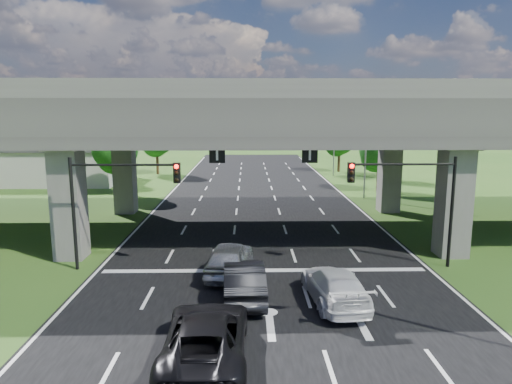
{
  "coord_description": "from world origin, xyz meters",
  "views": [
    {
      "loc": [
        -0.89,
        -19.5,
        8.29
      ],
      "look_at": [
        -0.37,
        7.1,
        3.61
      ],
      "focal_mm": 32.0,
      "sensor_mm": 36.0,
      "label": 1
    }
  ],
  "objects_px": {
    "car_dark": "(244,280)",
    "car_white": "(335,286)",
    "car_trailing": "(206,337)",
    "streetlight_far": "(362,138)",
    "signal_left": "(114,192)",
    "streetlight_beyond": "(331,131)",
    "car_silver": "(230,258)",
    "signal_right": "(413,191)"
  },
  "relations": [
    {
      "from": "signal_right",
      "to": "car_silver",
      "type": "xyz_separation_m",
      "value": [
        -9.62,
        -0.94,
        -3.3
      ]
    },
    {
      "from": "signal_left",
      "to": "car_white",
      "type": "bearing_deg",
      "value": -23.06
    },
    {
      "from": "car_trailing",
      "to": "streetlight_beyond",
      "type": "bearing_deg",
      "value": -105.18
    },
    {
      "from": "signal_right",
      "to": "streetlight_beyond",
      "type": "bearing_deg",
      "value": 86.39
    },
    {
      "from": "signal_left",
      "to": "streetlight_beyond",
      "type": "xyz_separation_m",
      "value": [
        17.92,
        36.06,
        1.66
      ]
    },
    {
      "from": "car_silver",
      "to": "car_white",
      "type": "relative_size",
      "value": 0.95
    },
    {
      "from": "streetlight_beyond",
      "to": "car_dark",
      "type": "relative_size",
      "value": 1.97
    },
    {
      "from": "signal_right",
      "to": "car_trailing",
      "type": "height_order",
      "value": "signal_right"
    },
    {
      "from": "car_white",
      "to": "car_dark",
      "type": "bearing_deg",
      "value": -13.14
    },
    {
      "from": "car_dark",
      "to": "car_trailing",
      "type": "height_order",
      "value": "car_dark"
    },
    {
      "from": "streetlight_beyond",
      "to": "car_dark",
      "type": "bearing_deg",
      "value": -105.53
    },
    {
      "from": "car_silver",
      "to": "streetlight_beyond",
      "type": "bearing_deg",
      "value": -99.92
    },
    {
      "from": "car_silver",
      "to": "car_trailing",
      "type": "distance_m",
      "value": 8.3
    },
    {
      "from": "signal_right",
      "to": "car_silver",
      "type": "height_order",
      "value": "signal_right"
    },
    {
      "from": "streetlight_beyond",
      "to": "car_silver",
      "type": "distance_m",
      "value": 39.18
    },
    {
      "from": "signal_right",
      "to": "car_dark",
      "type": "height_order",
      "value": "signal_right"
    },
    {
      "from": "signal_left",
      "to": "car_dark",
      "type": "xyz_separation_m",
      "value": [
        6.78,
        -4.02,
        -3.32
      ]
    },
    {
      "from": "streetlight_beyond",
      "to": "car_trailing",
      "type": "relative_size",
      "value": 1.68
    },
    {
      "from": "car_dark",
      "to": "signal_left",
      "type": "bearing_deg",
      "value": -32.97
    },
    {
      "from": "signal_left",
      "to": "car_trailing",
      "type": "xyz_separation_m",
      "value": [
        5.54,
        -9.23,
        -3.33
      ]
    },
    {
      "from": "car_white",
      "to": "car_trailing",
      "type": "distance_m",
      "value": 6.99
    },
    {
      "from": "signal_left",
      "to": "car_white",
      "type": "xyz_separation_m",
      "value": [
        10.76,
        -4.58,
        -3.39
      ]
    },
    {
      "from": "streetlight_beyond",
      "to": "car_silver",
      "type": "bearing_deg",
      "value": -107.83
    },
    {
      "from": "signal_left",
      "to": "streetlight_beyond",
      "type": "height_order",
      "value": "streetlight_beyond"
    },
    {
      "from": "streetlight_far",
      "to": "streetlight_beyond",
      "type": "bearing_deg",
      "value": 90.0
    },
    {
      "from": "signal_left",
      "to": "car_white",
      "type": "relative_size",
      "value": 1.14
    },
    {
      "from": "signal_right",
      "to": "car_trailing",
      "type": "distance_m",
      "value": 14.09
    },
    {
      "from": "car_dark",
      "to": "car_white",
      "type": "relative_size",
      "value": 0.96
    },
    {
      "from": "signal_left",
      "to": "car_dark",
      "type": "bearing_deg",
      "value": -30.66
    },
    {
      "from": "car_dark",
      "to": "streetlight_far",
      "type": "bearing_deg",
      "value": -117.12
    },
    {
      "from": "car_trailing",
      "to": "streetlight_far",
      "type": "bearing_deg",
      "value": -112.81
    },
    {
      "from": "signal_right",
      "to": "car_dark",
      "type": "distance_m",
      "value": 10.28
    },
    {
      "from": "streetlight_far",
      "to": "car_white",
      "type": "xyz_separation_m",
      "value": [
        -7.16,
        -24.64,
        -5.05
      ]
    },
    {
      "from": "signal_right",
      "to": "car_dark",
      "type": "bearing_deg",
      "value": -155.59
    },
    {
      "from": "signal_right",
      "to": "car_white",
      "type": "xyz_separation_m",
      "value": [
        -4.89,
        -4.58,
        -3.39
      ]
    },
    {
      "from": "streetlight_far",
      "to": "signal_left",
      "type": "bearing_deg",
      "value": -131.78
    },
    {
      "from": "signal_right",
      "to": "car_silver",
      "type": "bearing_deg",
      "value": -174.41
    },
    {
      "from": "signal_left",
      "to": "car_trailing",
      "type": "height_order",
      "value": "signal_left"
    },
    {
      "from": "car_dark",
      "to": "signal_right",
      "type": "bearing_deg",
      "value": -157.9
    },
    {
      "from": "streetlight_far",
      "to": "car_trailing",
      "type": "height_order",
      "value": "streetlight_far"
    },
    {
      "from": "signal_right",
      "to": "car_trailing",
      "type": "xyz_separation_m",
      "value": [
        -10.11,
        -9.23,
        -3.33
      ]
    },
    {
      "from": "streetlight_beyond",
      "to": "car_white",
      "type": "height_order",
      "value": "streetlight_beyond"
    }
  ]
}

